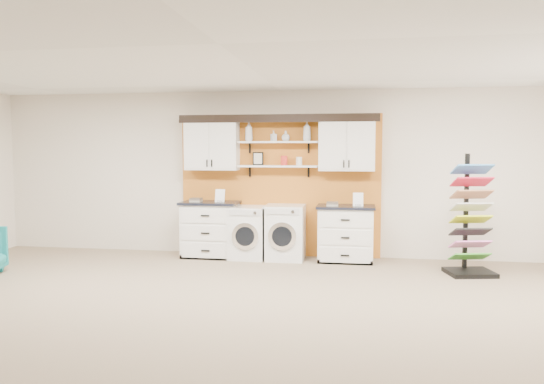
% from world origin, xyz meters
% --- Properties ---
extents(floor, '(10.00, 10.00, 0.00)m').
position_xyz_m(floor, '(0.00, 0.00, 0.00)').
color(floor, gray).
rests_on(floor, ground).
extents(ceiling, '(10.00, 10.00, 0.00)m').
position_xyz_m(ceiling, '(0.00, 0.00, 2.80)').
color(ceiling, white).
rests_on(ceiling, wall_back).
extents(wall_back, '(10.00, 0.00, 10.00)m').
position_xyz_m(wall_back, '(0.00, 4.00, 1.40)').
color(wall_back, beige).
rests_on(wall_back, floor).
extents(accent_panel, '(3.40, 0.07, 2.40)m').
position_xyz_m(accent_panel, '(0.00, 3.96, 1.20)').
color(accent_panel, '#C16D20').
rests_on(accent_panel, wall_back).
extents(upper_cabinet_left, '(0.90, 0.35, 0.84)m').
position_xyz_m(upper_cabinet_left, '(-1.13, 3.79, 1.88)').
color(upper_cabinet_left, white).
rests_on(upper_cabinet_left, wall_back).
extents(upper_cabinet_right, '(0.90, 0.35, 0.84)m').
position_xyz_m(upper_cabinet_right, '(1.13, 3.79, 1.88)').
color(upper_cabinet_right, white).
rests_on(upper_cabinet_right, wall_back).
extents(shelf_lower, '(1.32, 0.28, 0.03)m').
position_xyz_m(shelf_lower, '(0.00, 3.80, 1.53)').
color(shelf_lower, white).
rests_on(shelf_lower, wall_back).
extents(shelf_upper, '(1.32, 0.28, 0.03)m').
position_xyz_m(shelf_upper, '(0.00, 3.80, 1.93)').
color(shelf_upper, white).
rests_on(shelf_upper, wall_back).
extents(crown_molding, '(3.30, 0.41, 0.13)m').
position_xyz_m(crown_molding, '(0.00, 3.81, 2.33)').
color(crown_molding, black).
rests_on(crown_molding, wall_back).
extents(picture_frame, '(0.18, 0.02, 0.22)m').
position_xyz_m(picture_frame, '(-0.35, 3.85, 1.66)').
color(picture_frame, black).
rests_on(picture_frame, shelf_lower).
extents(canister_red, '(0.11, 0.11, 0.16)m').
position_xyz_m(canister_red, '(0.10, 3.80, 1.62)').
color(canister_red, red).
rests_on(canister_red, shelf_lower).
extents(canister_cream, '(0.10, 0.10, 0.14)m').
position_xyz_m(canister_cream, '(0.35, 3.80, 1.61)').
color(canister_cream, silver).
rests_on(canister_cream, shelf_lower).
extents(base_cabinet_left, '(0.95, 0.66, 0.93)m').
position_xyz_m(base_cabinet_left, '(-1.13, 3.64, 0.47)').
color(base_cabinet_left, white).
rests_on(base_cabinet_left, floor).
extents(base_cabinet_right, '(0.93, 0.66, 0.91)m').
position_xyz_m(base_cabinet_right, '(1.13, 3.64, 0.45)').
color(base_cabinet_right, white).
rests_on(base_cabinet_right, floor).
extents(washer, '(0.62, 0.71, 0.86)m').
position_xyz_m(washer, '(-0.46, 3.64, 0.43)').
color(washer, white).
rests_on(washer, floor).
extents(dryer, '(0.64, 0.71, 0.90)m').
position_xyz_m(dryer, '(0.14, 3.64, 0.45)').
color(dryer, white).
rests_on(dryer, floor).
extents(sample_rack, '(0.73, 0.65, 1.75)m').
position_xyz_m(sample_rack, '(2.92, 3.00, 0.55)').
color(sample_rack, black).
rests_on(sample_rack, floor).
extents(soap_bottle_a, '(0.18, 0.18, 0.33)m').
position_xyz_m(soap_bottle_a, '(-0.50, 3.80, 2.11)').
color(soap_bottle_a, silver).
rests_on(soap_bottle_a, shelf_upper).
extents(soap_bottle_b, '(0.11, 0.11, 0.18)m').
position_xyz_m(soap_bottle_b, '(-0.08, 3.80, 2.03)').
color(soap_bottle_b, silver).
rests_on(soap_bottle_b, shelf_upper).
extents(soap_bottle_c, '(0.19, 0.19, 0.17)m').
position_xyz_m(soap_bottle_c, '(0.13, 3.80, 2.03)').
color(soap_bottle_c, silver).
rests_on(soap_bottle_c, shelf_upper).
extents(soap_bottle_d, '(0.16, 0.16, 0.34)m').
position_xyz_m(soap_bottle_d, '(0.48, 3.80, 2.11)').
color(soap_bottle_d, silver).
rests_on(soap_bottle_d, shelf_upper).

